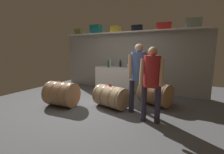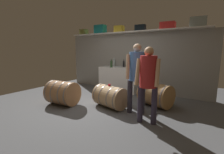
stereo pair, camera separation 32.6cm
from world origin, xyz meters
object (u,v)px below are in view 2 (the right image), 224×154
wine_barrel_flank (156,95)px  tasting_cup (109,85)px  wine_bottle_clear (114,63)px  wine_bottle_green (111,64)px  wine_bottle_dark (124,64)px  toolcase_grey (198,22)px  wine_barrel_near (110,96)px  toolcase_teal (100,29)px  work_cabinet (119,79)px  wine_glass (131,65)px  toolcase_red (168,26)px  wine_barrel_far (63,93)px  toolcase_olive (84,32)px  toolcase_yellow (119,29)px  toolcase_black (140,28)px  visitor_tasting (137,72)px  winemaker_pouring (148,78)px

wine_barrel_flank → tasting_cup: 1.28m
wine_bottle_clear → wine_bottle_green: 0.40m
wine_bottle_dark → tasting_cup: (0.54, -1.80, -0.41)m
toolcase_grey → wine_barrel_flank: toolcase_grey is taller
wine_bottle_dark → wine_barrel_near: wine_bottle_dark is taller
toolcase_teal → wine_barrel_flank: (2.60, -1.08, -1.98)m
toolcase_grey → tasting_cup: size_ratio=6.19×
wine_barrel_flank → tasting_cup: bearing=-125.3°
work_cabinet → wine_glass: wine_glass is taller
toolcase_red → wine_barrel_far: bearing=-134.2°
toolcase_olive → wine_barrel_near: (2.47, -1.80, -1.96)m
toolcase_olive → work_cabinet: bearing=-5.6°
toolcase_yellow → wine_bottle_green: 1.30m
wine_bottle_clear → wine_barrel_flank: bearing=-28.6°
toolcase_black → wine_bottle_green: 1.57m
wine_glass → visitor_tasting: (0.87, -1.50, 0.02)m
toolcase_red → wine_barrel_flank: (0.04, -1.08, -1.93)m
toolcase_grey → wine_bottle_green: 2.94m
wine_glass → wine_barrel_far: bearing=-118.9°
tasting_cup → toolcase_black: bearing=87.6°
toolcase_teal → wine_glass: (1.49, -0.32, -1.31)m
wine_glass → toolcase_red: bearing=16.3°
wine_bottle_green → wine_barrel_near: 1.81m
tasting_cup → winemaker_pouring: 1.29m
toolcase_yellow → wine_barrel_far: toolcase_yellow is taller
wine_barrel_far → wine_bottle_dark: bearing=69.1°
toolcase_olive → toolcase_grey: toolcase_grey is taller
toolcase_teal → toolcase_red: size_ratio=0.97×
toolcase_red → wine_barrel_far: (-2.18, -2.32, -1.91)m
toolcase_teal → toolcase_red: bearing=-0.3°
toolcase_red → winemaker_pouring: size_ratio=0.28×
toolcase_black → wine_barrel_flank: toolcase_black is taller
wine_barrel_flank → tasting_cup: wine_barrel_flank is taller
wine_bottle_green → toolcase_yellow: bearing=76.4°
wine_bottle_clear → tasting_cup: wine_bottle_clear is taller
toolcase_teal → wine_barrel_flank: 3.45m
wine_bottle_dark → tasting_cup: wine_bottle_dark is taller
wine_bottle_clear → tasting_cup: bearing=-62.0°
toolcase_yellow → toolcase_black: toolcase_yellow is taller
toolcase_teal → toolcase_black: 1.67m
toolcase_yellow → tasting_cup: 2.56m
toolcase_grey → visitor_tasting: toolcase_grey is taller
toolcase_red → toolcase_grey: bearing=-0.9°
toolcase_olive → tasting_cup: size_ratio=4.33×
toolcase_yellow → toolcase_red: (1.71, 0.00, -0.01)m
wine_bottle_dark → winemaker_pouring: bearing=-52.1°
wine_barrel_near → wine_bottle_clear: bearing=131.6°
wine_bottle_clear → visitor_tasting: (1.72, -1.82, -0.02)m
toolcase_grey → wine_bottle_green: toolcase_grey is taller
wine_glass → wine_barrel_far: (-1.11, -2.00, -0.66)m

